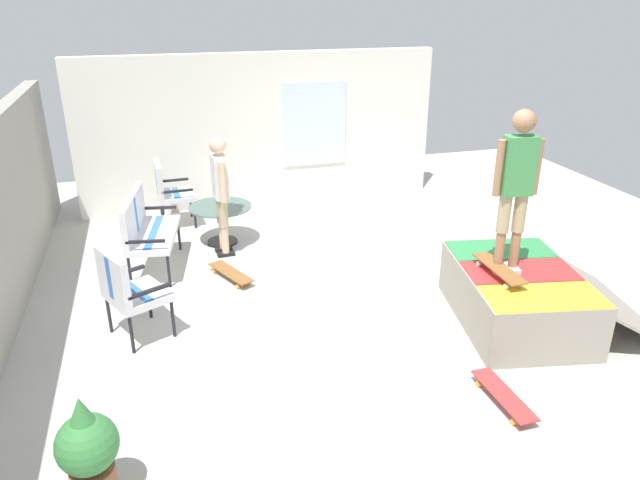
{
  "coord_description": "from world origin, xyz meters",
  "views": [
    {
      "loc": [
        -5.95,
        2.25,
        3.46
      ],
      "look_at": [
        0.3,
        0.47,
        0.7
      ],
      "focal_mm": 33.32,
      "sensor_mm": 36.0,
      "label": 1
    }
  ],
  "objects_px": {
    "skateboard_on_ramp": "(499,269)",
    "patio_chair_by_wall": "(126,287)",
    "skateboard_spare": "(504,395)",
    "potted_plant": "(88,450)",
    "patio_table": "(221,217)",
    "person_watching": "(221,188)",
    "skate_ramp": "(520,296)",
    "person_skater": "(516,180)",
    "skateboard_by_bench": "(231,273)",
    "patio_bench": "(144,226)",
    "patio_chair_near_house": "(168,188)"
  },
  "relations": [
    {
      "from": "skateboard_on_ramp",
      "to": "patio_chair_by_wall",
      "type": "bearing_deg",
      "value": 77.18
    },
    {
      "from": "skateboard_spare",
      "to": "potted_plant",
      "type": "bearing_deg",
      "value": 92.71
    },
    {
      "from": "patio_table",
      "to": "potted_plant",
      "type": "bearing_deg",
      "value": 161.81
    },
    {
      "from": "skateboard_spare",
      "to": "person_watching",
      "type": "bearing_deg",
      "value": 26.4
    },
    {
      "from": "person_watching",
      "to": "skateboard_on_ramp",
      "type": "xyz_separation_m",
      "value": [
        -2.81,
        -2.58,
        -0.25
      ]
    },
    {
      "from": "skate_ramp",
      "to": "person_skater",
      "type": "relative_size",
      "value": 1.34
    },
    {
      "from": "skateboard_by_bench",
      "to": "skateboard_on_ramp",
      "type": "xyz_separation_m",
      "value": [
        -1.99,
        -2.61,
        0.63
      ]
    },
    {
      "from": "patio_chair_by_wall",
      "to": "person_watching",
      "type": "height_order",
      "value": "person_watching"
    },
    {
      "from": "skate_ramp",
      "to": "skateboard_by_bench",
      "type": "xyz_separation_m",
      "value": [
        1.94,
        2.95,
        -0.23
      ]
    },
    {
      "from": "person_watching",
      "to": "potted_plant",
      "type": "relative_size",
      "value": 1.82
    },
    {
      "from": "patio_chair_by_wall",
      "to": "potted_plant",
      "type": "xyz_separation_m",
      "value": [
        -2.22,
        0.24,
        -0.15
      ]
    },
    {
      "from": "patio_bench",
      "to": "potted_plant",
      "type": "bearing_deg",
      "value": 173.65
    },
    {
      "from": "person_skater",
      "to": "patio_chair_by_wall",
      "type": "bearing_deg",
      "value": 78.97
    },
    {
      "from": "person_watching",
      "to": "patio_table",
      "type": "bearing_deg",
      "value": -2.53
    },
    {
      "from": "patio_table",
      "to": "patio_chair_near_house",
      "type": "bearing_deg",
      "value": 35.94
    },
    {
      "from": "skateboard_by_bench",
      "to": "person_watching",
      "type": "bearing_deg",
      "value": -2.06
    },
    {
      "from": "person_watching",
      "to": "skateboard_spare",
      "type": "bearing_deg",
      "value": -153.6
    },
    {
      "from": "skateboard_on_ramp",
      "to": "skateboard_spare",
      "type": "bearing_deg",
      "value": 153.36
    },
    {
      "from": "skateboard_on_ramp",
      "to": "potted_plant",
      "type": "relative_size",
      "value": 0.87
    },
    {
      "from": "patio_chair_by_wall",
      "to": "skateboard_spare",
      "type": "xyz_separation_m",
      "value": [
        -2.05,
        -3.22,
        -0.53
      ]
    },
    {
      "from": "patio_table",
      "to": "person_skater",
      "type": "xyz_separation_m",
      "value": [
        -3.11,
        -2.69,
        1.26
      ]
    },
    {
      "from": "skateboard_spare",
      "to": "skate_ramp",
      "type": "bearing_deg",
      "value": -37.14
    },
    {
      "from": "potted_plant",
      "to": "patio_chair_near_house",
      "type": "bearing_deg",
      "value": -8.4
    },
    {
      "from": "patio_chair_near_house",
      "to": "skateboard_by_bench",
      "type": "bearing_deg",
      "value": -163.61
    },
    {
      "from": "skateboard_spare",
      "to": "patio_table",
      "type": "bearing_deg",
      "value": 24.11
    },
    {
      "from": "patio_bench",
      "to": "person_skater",
      "type": "bearing_deg",
      "value": -123.77
    },
    {
      "from": "person_skater",
      "to": "patio_bench",
      "type": "bearing_deg",
      "value": 56.23
    },
    {
      "from": "patio_table",
      "to": "potted_plant",
      "type": "distance_m",
      "value": 4.8
    },
    {
      "from": "patio_chair_by_wall",
      "to": "person_watching",
      "type": "distance_m",
      "value": 2.34
    },
    {
      "from": "patio_chair_by_wall",
      "to": "skateboard_spare",
      "type": "distance_m",
      "value": 3.86
    },
    {
      "from": "patio_table",
      "to": "potted_plant",
      "type": "height_order",
      "value": "potted_plant"
    },
    {
      "from": "patio_chair_near_house",
      "to": "person_watching",
      "type": "bearing_deg",
      "value": -153.57
    },
    {
      "from": "patio_chair_near_house",
      "to": "skateboard_by_bench",
      "type": "height_order",
      "value": "patio_chair_near_house"
    },
    {
      "from": "person_watching",
      "to": "skateboard_spare",
      "type": "xyz_separation_m",
      "value": [
        -4.0,
        -1.98,
        -0.89
      ]
    },
    {
      "from": "person_watching",
      "to": "skateboard_by_bench",
      "type": "bearing_deg",
      "value": 177.94
    },
    {
      "from": "patio_chair_by_wall",
      "to": "person_watching",
      "type": "relative_size",
      "value": 0.61
    },
    {
      "from": "patio_table",
      "to": "potted_plant",
      "type": "relative_size",
      "value": 0.98
    },
    {
      "from": "skateboard_by_bench",
      "to": "skateboard_spare",
      "type": "xyz_separation_m",
      "value": [
        -3.17,
        -2.01,
        0.0
      ]
    },
    {
      "from": "skateboard_on_ramp",
      "to": "potted_plant",
      "type": "height_order",
      "value": "potted_plant"
    },
    {
      "from": "patio_table",
      "to": "skateboard_on_ramp",
      "type": "distance_m",
      "value": 4.12
    },
    {
      "from": "person_watching",
      "to": "skateboard_on_ramp",
      "type": "bearing_deg",
      "value": -137.51
    },
    {
      "from": "patio_bench",
      "to": "skateboard_spare",
      "type": "height_order",
      "value": "patio_bench"
    },
    {
      "from": "person_watching",
      "to": "skateboard_by_bench",
      "type": "height_order",
      "value": "person_watching"
    },
    {
      "from": "skate_ramp",
      "to": "potted_plant",
      "type": "height_order",
      "value": "potted_plant"
    },
    {
      "from": "patio_bench",
      "to": "potted_plant",
      "type": "xyz_separation_m",
      "value": [
        -3.95,
        0.44,
        -0.15
      ]
    },
    {
      "from": "patio_chair_by_wall",
      "to": "person_watching",
      "type": "xyz_separation_m",
      "value": [
        1.95,
        -1.24,
        0.36
      ]
    },
    {
      "from": "patio_bench",
      "to": "patio_chair_by_wall",
      "type": "bearing_deg",
      "value": 173.46
    },
    {
      "from": "patio_chair_by_wall",
      "to": "potted_plant",
      "type": "bearing_deg",
      "value": 173.79
    },
    {
      "from": "potted_plant",
      "to": "person_skater",
      "type": "bearing_deg",
      "value": -70.97
    },
    {
      "from": "patio_chair_near_house",
      "to": "potted_plant",
      "type": "height_order",
      "value": "patio_chair_near_house"
    }
  ]
}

